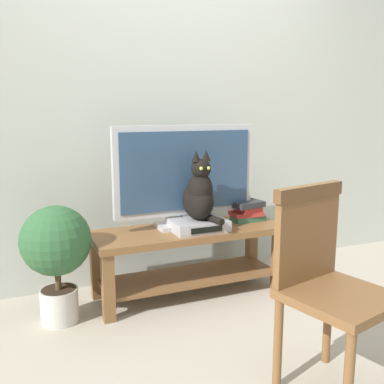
# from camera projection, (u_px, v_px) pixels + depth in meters

# --- Properties ---
(ground_plane) EXTENTS (12.00, 12.00, 0.00)m
(ground_plane) POSITION_uv_depth(u_px,v_px,m) (229.00, 333.00, 2.50)
(ground_plane) COLOR #ADA393
(back_wall) EXTENTS (7.00, 0.12, 2.80)m
(back_wall) POSITION_uv_depth(u_px,v_px,m) (163.00, 87.00, 3.19)
(back_wall) COLOR #B7BCB2
(back_wall) RESTS_ON ground
(tv_stand) EXTENTS (1.29, 0.46, 0.46)m
(tv_stand) POSITION_uv_depth(u_px,v_px,m) (189.00, 249.00, 2.98)
(tv_stand) COLOR brown
(tv_stand) RESTS_ON ground
(tv) EXTENTS (0.98, 0.20, 0.68)m
(tv) POSITION_uv_depth(u_px,v_px,m) (186.00, 174.00, 2.94)
(tv) COLOR #B7B7BC
(tv) RESTS_ON tv_stand
(media_box) EXTENTS (0.36, 0.28, 0.07)m
(media_box) POSITION_uv_depth(u_px,v_px,m) (198.00, 225.00, 2.92)
(media_box) COLOR #ADADB2
(media_box) RESTS_ON tv_stand
(cat) EXTENTS (0.19, 0.35, 0.46)m
(cat) POSITION_uv_depth(u_px,v_px,m) (199.00, 194.00, 2.86)
(cat) COLOR black
(cat) RESTS_ON media_box
(wooden_chair) EXTENTS (0.51, 0.51, 0.92)m
(wooden_chair) POSITION_uv_depth(u_px,v_px,m) (325.00, 274.00, 1.95)
(wooden_chair) COLOR brown
(wooden_chair) RESTS_ON ground
(book_stack) EXTENTS (0.25, 0.19, 0.14)m
(book_stack) POSITION_uv_depth(u_px,v_px,m) (247.00, 211.00, 3.15)
(book_stack) COLOR #38664C
(book_stack) RESTS_ON tv_stand
(potted_plant) EXTENTS (0.41, 0.41, 0.70)m
(potted_plant) POSITION_uv_depth(u_px,v_px,m) (56.00, 250.00, 2.56)
(potted_plant) COLOR beige
(potted_plant) RESTS_ON ground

